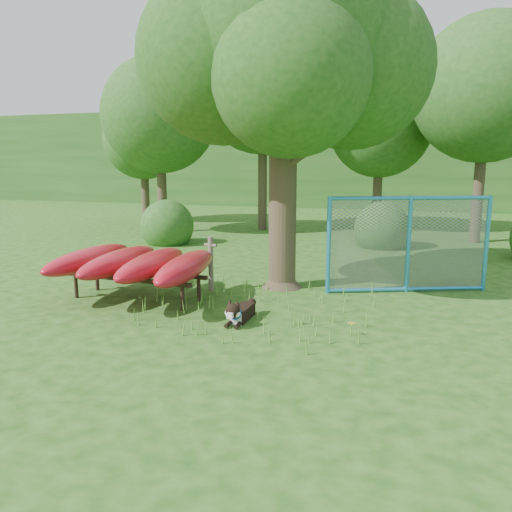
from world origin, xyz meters
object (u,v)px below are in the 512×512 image
(kayak_rack, at_px, (136,263))
(oak_tree, at_px, (283,52))
(husky_dog, at_px, (239,313))
(fence_section, at_px, (408,245))

(kayak_rack, bearing_deg, oak_tree, 40.97)
(husky_dog, bearing_deg, kayak_rack, 163.96)
(oak_tree, bearing_deg, kayak_rack, -142.09)
(oak_tree, height_order, husky_dog, oak_tree)
(kayak_rack, relative_size, husky_dog, 2.84)
(fence_section, bearing_deg, husky_dog, -153.68)
(oak_tree, xyz_separation_m, fence_section, (2.69, 0.38, -3.94))
(oak_tree, bearing_deg, husky_dog, -90.42)
(oak_tree, distance_m, kayak_rack, 5.26)
(kayak_rack, distance_m, husky_dog, 2.64)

